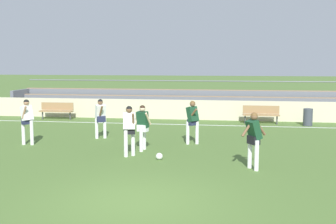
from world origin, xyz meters
The scene contains 14 objects.
ground_plane centered at (0.00, 0.00, 0.00)m, with size 160.00×160.00×0.00m, color #4C6B30.
field_line_sideline centered at (0.00, 11.61, 0.00)m, with size 44.00×0.12×0.01m, color white.
sideline_wall centered at (0.00, 13.46, 0.53)m, with size 48.00×0.16×1.05m, color beige.
bleacher_stand centered at (1.88, 15.74, 0.78)m, with size 25.76×2.60×1.93m.
bench_centre_sideline centered at (3.58, 12.49, 0.55)m, with size 1.80×0.40×0.90m.
bench_far_left centered at (-7.21, 12.49, 0.55)m, with size 1.80×0.40×0.90m.
trash_bin centered at (5.79, 12.15, 0.42)m, with size 0.44×0.44×0.84m, color #3D424C.
player_white_on_ball centered at (-1.21, 4.42, 1.00)m, with size 0.45×0.52×1.68m.
player_dark_wide_right centered at (-0.97, 5.37, 0.95)m, with size 0.61×0.49×1.61m.
player_white_trailing_run centered at (-3.14, 7.40, 0.95)m, with size 0.51×0.72×1.61m.
player_white_dropping_back centered at (-5.46, 5.72, 1.03)m, with size 0.49×0.64×1.72m.
player_dark_wide_left centered at (0.66, 6.77, 0.98)m, with size 0.52×0.75×1.65m.
player_dark_pressing_high centered at (2.75, 3.29, 1.00)m, with size 0.74×0.53×1.68m.
soccer_ball centered at (-0.15, 4.07, 0.11)m, with size 0.22×0.22×0.22m, color white.
Camera 1 is at (2.09, -8.99, 3.15)m, focal length 45.24 mm.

